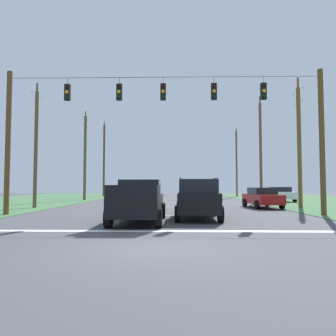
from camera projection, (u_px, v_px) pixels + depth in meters
ground_plane at (152, 248)px, 8.49m from camera, size 120.00×120.00×0.00m
stop_bar_stripe at (158, 231)px, 11.65m from camera, size 15.60×0.45×0.01m
lane_dash_0 at (164, 216)px, 17.64m from camera, size 2.50×0.15×0.01m
lane_dash_1 at (167, 207)px, 25.00m from camera, size 2.50×0.15×0.01m
lane_dash_2 at (168, 203)px, 30.55m from camera, size 2.50×0.15×0.01m
lane_dash_3 at (170, 198)px, 40.91m from camera, size 2.50×0.15×0.01m
overhead_signal_span at (164, 131)px, 18.11m from camera, size 18.27×0.31×8.33m
pickup_truck at (139, 201)px, 14.54m from camera, size 2.30×5.41×1.95m
suv_black at (198, 198)px, 16.02m from camera, size 2.35×4.86×2.05m
distant_car_crossing_white at (280, 194)px, 32.77m from camera, size 2.28×4.42×1.52m
distant_car_oncoming at (262, 197)px, 23.74m from camera, size 2.29×4.43×1.52m
utility_pole_mid_right at (299, 144)px, 23.62m from camera, size 0.30×1.96×9.82m
utility_pole_far_right at (261, 150)px, 34.46m from camera, size 0.30×1.97×11.45m
utility_pole_near_left at (237, 162)px, 46.74m from camera, size 0.27×1.72×10.25m
utility_pole_far_left at (36, 147)px, 23.81m from camera, size 0.27×1.75×9.46m
utility_pole_distant_right at (85, 156)px, 36.20m from camera, size 0.32×1.85×10.20m
utility_pole_distant_left at (104, 160)px, 48.08m from camera, size 0.31×1.54×11.44m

